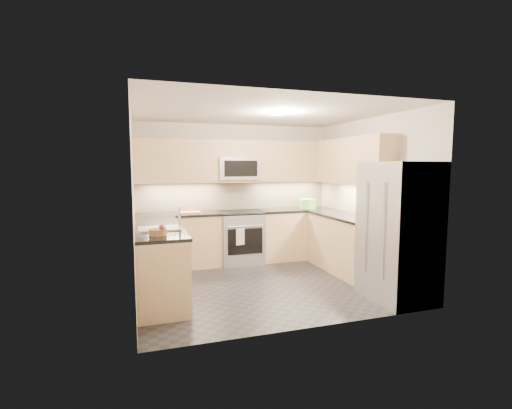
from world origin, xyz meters
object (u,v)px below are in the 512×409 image
at_px(microwave, 238,168).
at_px(fruit_basket, 158,232).
at_px(cutting_board, 190,212).
at_px(utensil_bowl, 308,204).
at_px(refrigerator, 398,232).
at_px(gas_range, 240,238).

relative_size(microwave, fruit_basket, 3.71).
bearing_deg(microwave, fruit_basket, -126.66).
distance_m(microwave, cutting_board, 1.17).
bearing_deg(utensil_bowl, cutting_board, 177.98).
relative_size(refrigerator, cutting_board, 4.73).
bearing_deg(cutting_board, fruit_basket, -107.84).
bearing_deg(cutting_board, refrigerator, -46.96).
xyz_separation_m(utensil_bowl, cutting_board, (-2.22, 0.08, -0.08)).
height_order(refrigerator, cutting_board, refrigerator).
xyz_separation_m(microwave, cutting_board, (-0.89, -0.05, -0.75)).
distance_m(gas_range, utensil_bowl, 1.45).
bearing_deg(utensil_bowl, refrigerator, -87.29).
distance_m(refrigerator, utensil_bowl, 2.43).
height_order(utensil_bowl, cutting_board, utensil_bowl).
relative_size(gas_range, cutting_board, 2.39).
bearing_deg(fruit_basket, cutting_board, 72.16).
xyz_separation_m(gas_range, refrigerator, (1.45, -2.43, 0.45)).
distance_m(microwave, utensil_bowl, 1.50).
bearing_deg(refrigerator, utensil_bowl, 92.71).
relative_size(gas_range, microwave, 1.20).
height_order(microwave, fruit_basket, microwave).
bearing_deg(microwave, cutting_board, -177.03).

